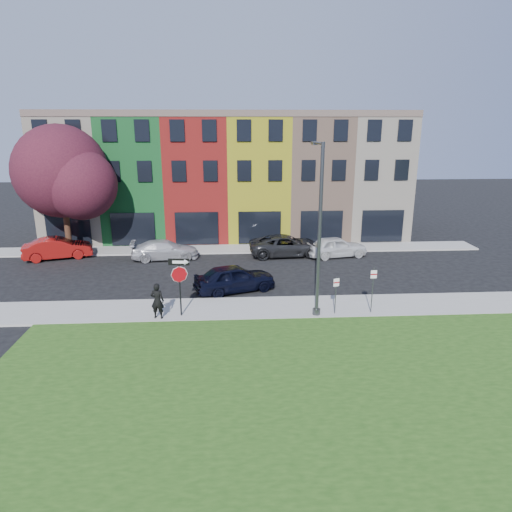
{
  "coord_description": "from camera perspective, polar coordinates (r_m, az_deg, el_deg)",
  "views": [
    {
      "loc": [
        -2.33,
        -19.45,
        9.5
      ],
      "look_at": [
        -0.98,
        4.0,
        2.66
      ],
      "focal_mm": 32.0,
      "sensor_mm": 36.0,
      "label": 1
    }
  ],
  "objects": [
    {
      "name": "parking_sign_b",
      "position": [
        23.97,
        14.4,
        -3.54
      ],
      "size": [
        0.32,
        0.09,
        2.41
      ],
      "rotation": [
        0.0,
        0.0,
        0.04
      ],
      "color": "#414346",
      "rests_on": "sidewalk_near"
    },
    {
      "name": "parked_car_dark",
      "position": [
        34.01,
        3.87,
        1.32
      ],
      "size": [
        3.25,
        5.86,
        1.54
      ],
      "primitive_type": "imported",
      "rotation": [
        0.0,
        0.0,
        1.63
      ],
      "color": "black",
      "rests_on": "ground"
    },
    {
      "name": "sidewalk_near",
      "position": [
        24.73,
        7.09,
        -6.34
      ],
      "size": [
        40.0,
        3.0,
        0.12
      ],
      "primitive_type": "cube",
      "color": "gray",
      "rests_on": "ground"
    },
    {
      "name": "parked_car_white",
      "position": [
        34.16,
        10.03,
        1.15
      ],
      "size": [
        3.44,
        5.13,
        1.52
      ],
      "primitive_type": "imported",
      "rotation": [
        0.0,
        0.0,
        1.76
      ],
      "color": "silver",
      "rests_on": "ground"
    },
    {
      "name": "sedan_near",
      "position": [
        26.73,
        -2.7,
        -2.77
      ],
      "size": [
        4.83,
        5.91,
        1.61
      ],
      "primitive_type": "imported",
      "rotation": [
        0.0,
        0.0,
        1.9
      ],
      "color": "black",
      "rests_on": "ground"
    },
    {
      "name": "stop_sign",
      "position": [
        22.94,
        -9.56,
        -2.39
      ],
      "size": [
        1.05,
        0.15,
        3.01
      ],
      "rotation": [
        0.0,
        0.0,
        -0.11
      ],
      "color": "black",
      "rests_on": "sidewalk_near"
    },
    {
      "name": "parked_car_red",
      "position": [
        36.17,
        -23.54,
        0.9
      ],
      "size": [
        4.34,
        5.68,
        1.56
      ],
      "primitive_type": "imported",
      "rotation": [
        0.0,
        0.0,
        1.87
      ],
      "color": "maroon",
      "rests_on": "ground"
    },
    {
      "name": "parking_sign_a",
      "position": [
        23.5,
        9.95,
        -4.29
      ],
      "size": [
        0.31,
        0.13,
        1.97
      ],
      "rotation": [
        0.0,
        0.0,
        0.3
      ],
      "color": "#414346",
      "rests_on": "sidewalk_near"
    },
    {
      "name": "parked_car_silver",
      "position": [
        33.73,
        -11.3,
        0.77
      ],
      "size": [
        3.08,
        5.26,
        1.39
      ],
      "primitive_type": "imported",
      "rotation": [
        0.0,
        0.0,
        1.69
      ],
      "color": "#A6A5AA",
      "rests_on": "ground"
    },
    {
      "name": "tree_purple",
      "position": [
        36.19,
        -22.96,
        9.46
      ],
      "size": [
        7.98,
        6.98,
        9.4
      ],
      "color": "black",
      "rests_on": "sidewalk_far"
    },
    {
      "name": "sidewalk_far",
      "position": [
        35.72,
        -4.24,
        0.86
      ],
      "size": [
        40.0,
        2.4,
        0.12
      ],
      "primitive_type": "cube",
      "color": "gray",
      "rests_on": "ground"
    },
    {
      "name": "street_lamp",
      "position": [
        22.55,
        7.85,
        3.11
      ],
      "size": [
        0.4,
        2.58,
        8.58
      ],
      "rotation": [
        0.0,
        0.0,
        0.01
      ],
      "color": "#414346",
      "rests_on": "sidewalk_near"
    },
    {
      "name": "rowhouse_block",
      "position": [
        40.88,
        -3.55,
        9.86
      ],
      "size": [
        30.0,
        10.12,
        10.0
      ],
      "color": "beige",
      "rests_on": "ground"
    },
    {
      "name": "man",
      "position": [
        23.26,
        -12.23,
        -5.49
      ],
      "size": [
        0.81,
        0.65,
        1.84
      ],
      "primitive_type": "imported",
      "rotation": [
        0.0,
        0.0,
        2.98
      ],
      "color": "black",
      "rests_on": "sidewalk_near"
    },
    {
      "name": "ground",
      "position": [
        21.77,
        3.23,
        -9.68
      ],
      "size": [
        120.0,
        120.0,
        0.0
      ],
      "primitive_type": "plane",
      "color": "black",
      "rests_on": "ground"
    }
  ]
}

